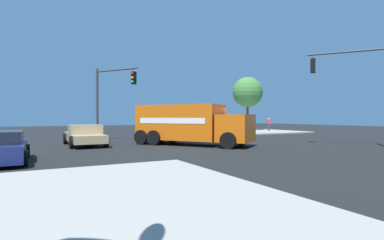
{
  "coord_description": "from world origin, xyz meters",
  "views": [
    {
      "loc": [
        11.7,
        17.51,
        1.9
      ],
      "look_at": [
        2.3,
        -0.05,
        1.69
      ],
      "focal_mm": 27.64,
      "sensor_mm": 36.0,
      "label": 1
    }
  ],
  "objects_px": {
    "pedestrian_near_corner": "(241,124)",
    "shade_tree_near": "(248,92)",
    "pedestrian_crossing": "(269,123)",
    "traffic_light_secondary": "(109,93)",
    "pickup_tan": "(85,135)",
    "traffic_light_primary": "(363,81)",
    "delivery_truck": "(189,124)",
    "sedan_navy": "(1,148)"
  },
  "relations": [
    {
      "from": "pedestrian_near_corner",
      "to": "pedestrian_crossing",
      "type": "distance_m",
      "value": 4.34
    },
    {
      "from": "traffic_light_primary",
      "to": "pedestrian_crossing",
      "type": "distance_m",
      "value": 19.93
    },
    {
      "from": "delivery_truck",
      "to": "pedestrian_crossing",
      "type": "height_order",
      "value": "delivery_truck"
    },
    {
      "from": "traffic_light_primary",
      "to": "pickup_tan",
      "type": "distance_m",
      "value": 18.05
    },
    {
      "from": "delivery_truck",
      "to": "sedan_navy",
      "type": "distance_m",
      "value": 11.0
    },
    {
      "from": "shade_tree_near",
      "to": "pickup_tan",
      "type": "bearing_deg",
      "value": 25.74
    },
    {
      "from": "pickup_tan",
      "to": "pedestrian_near_corner",
      "type": "bearing_deg",
      "value": -156.23
    },
    {
      "from": "delivery_truck",
      "to": "pedestrian_crossing",
      "type": "distance_m",
      "value": 20.7
    },
    {
      "from": "traffic_light_primary",
      "to": "pedestrian_crossing",
      "type": "height_order",
      "value": "traffic_light_primary"
    },
    {
      "from": "delivery_truck",
      "to": "sedan_navy",
      "type": "height_order",
      "value": "delivery_truck"
    },
    {
      "from": "traffic_light_secondary",
      "to": "pedestrian_near_corner",
      "type": "height_order",
      "value": "traffic_light_secondary"
    },
    {
      "from": "pedestrian_near_corner",
      "to": "shade_tree_near",
      "type": "height_order",
      "value": "shade_tree_near"
    },
    {
      "from": "pickup_tan",
      "to": "pedestrian_crossing",
      "type": "xyz_separation_m",
      "value": [
        -23.72,
        -8.31,
        0.34
      ]
    },
    {
      "from": "pedestrian_near_corner",
      "to": "traffic_light_secondary",
      "type": "bearing_deg",
      "value": 16.87
    },
    {
      "from": "delivery_truck",
      "to": "traffic_light_primary",
      "type": "height_order",
      "value": "traffic_light_primary"
    },
    {
      "from": "traffic_light_primary",
      "to": "sedan_navy",
      "type": "bearing_deg",
      "value": -9.55
    },
    {
      "from": "traffic_light_secondary",
      "to": "pickup_tan",
      "type": "xyz_separation_m",
      "value": [
        2.37,
        3.38,
        -3.12
      ]
    },
    {
      "from": "pedestrian_crossing",
      "to": "traffic_light_secondary",
      "type": "bearing_deg",
      "value": 13.0
    },
    {
      "from": "sedan_navy",
      "to": "delivery_truck",
      "type": "bearing_deg",
      "value": -162.76
    },
    {
      "from": "pedestrian_crossing",
      "to": "pickup_tan",
      "type": "bearing_deg",
      "value": 19.3
    },
    {
      "from": "traffic_light_secondary",
      "to": "delivery_truck",
      "type": "bearing_deg",
      "value": 122.21
    },
    {
      "from": "traffic_light_secondary",
      "to": "traffic_light_primary",
      "type": "bearing_deg",
      "value": 134.85
    },
    {
      "from": "delivery_truck",
      "to": "sedan_navy",
      "type": "relative_size",
      "value": 1.83
    },
    {
      "from": "traffic_light_secondary",
      "to": "sedan_navy",
      "type": "bearing_deg",
      "value": 55.5
    },
    {
      "from": "pedestrian_crossing",
      "to": "shade_tree_near",
      "type": "bearing_deg",
      "value": -57.26
    },
    {
      "from": "pickup_tan",
      "to": "sedan_navy",
      "type": "relative_size",
      "value": 1.21
    },
    {
      "from": "pedestrian_near_corner",
      "to": "delivery_truck",
      "type": "bearing_deg",
      "value": 41.12
    },
    {
      "from": "traffic_light_secondary",
      "to": "pedestrian_crossing",
      "type": "distance_m",
      "value": 22.09
    },
    {
      "from": "traffic_light_primary",
      "to": "sedan_navy",
      "type": "height_order",
      "value": "traffic_light_primary"
    },
    {
      "from": "traffic_light_secondary",
      "to": "sedan_navy",
      "type": "relative_size",
      "value": 1.35
    },
    {
      "from": "delivery_truck",
      "to": "traffic_light_secondary",
      "type": "bearing_deg",
      "value": -57.79
    },
    {
      "from": "traffic_light_secondary",
      "to": "pedestrian_near_corner",
      "type": "xyz_separation_m",
      "value": [
        -17.03,
        -5.16,
        -2.8
      ]
    },
    {
      "from": "sedan_navy",
      "to": "pickup_tan",
      "type": "bearing_deg",
      "value": -124.2
    },
    {
      "from": "delivery_truck",
      "to": "pickup_tan",
      "type": "bearing_deg",
      "value": -24.53
    },
    {
      "from": "sedan_navy",
      "to": "pedestrian_near_corner",
      "type": "distance_m",
      "value": 27.76
    },
    {
      "from": "traffic_light_primary",
      "to": "pedestrian_crossing",
      "type": "bearing_deg",
      "value": -116.14
    },
    {
      "from": "pedestrian_crossing",
      "to": "sedan_navy",
      "type": "bearing_deg",
      "value": 27.38
    },
    {
      "from": "pickup_tan",
      "to": "shade_tree_near",
      "type": "distance_m",
      "value": 25.04
    },
    {
      "from": "traffic_light_primary",
      "to": "delivery_truck",
      "type": "bearing_deg",
      "value": -36.59
    },
    {
      "from": "sedan_navy",
      "to": "pedestrian_near_corner",
      "type": "relative_size",
      "value": 2.7
    },
    {
      "from": "delivery_truck",
      "to": "traffic_light_secondary",
      "type": "relative_size",
      "value": 1.35
    },
    {
      "from": "traffic_light_primary",
      "to": "pickup_tan",
      "type": "bearing_deg",
      "value": -31.9
    }
  ]
}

